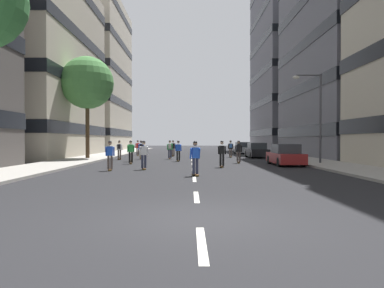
% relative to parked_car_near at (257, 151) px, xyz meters
% --- Properties ---
extents(ground_plane, '(149.56, 149.56, 0.00)m').
position_rel_parked_car_near_xyz_m(ground_plane, '(-6.61, -2.38, -0.70)').
color(ground_plane, black).
extents(sidewalk_left, '(3.83, 68.55, 0.14)m').
position_rel_parked_car_near_xyz_m(sidewalk_left, '(-16.33, 0.74, -0.63)').
color(sidewalk_left, '#9E9991').
rests_on(sidewalk_left, ground_plane).
extents(sidewalk_right, '(3.83, 68.55, 0.14)m').
position_rel_parked_car_near_xyz_m(sidewalk_right, '(3.11, 0.74, -0.63)').
color(sidewalk_right, '#9E9991').
rests_on(sidewalk_right, ground_plane).
extents(lane_markings, '(0.16, 57.20, 0.01)m').
position_rel_parked_car_near_xyz_m(lane_markings, '(-6.61, -1.80, -0.70)').
color(lane_markings, silver).
rests_on(lane_markings, ground_plane).
extents(building_left_mid, '(17.39, 19.00, 19.50)m').
position_rel_parked_car_near_xyz_m(building_left_mid, '(-26.88, 1.85, 9.14)').
color(building_left_mid, '#B2A893').
rests_on(building_left_mid, ground_plane).
extents(building_left_far, '(17.39, 18.78, 24.90)m').
position_rel_parked_car_near_xyz_m(building_left_far, '(-26.88, 23.75, 11.84)').
color(building_left_far, '#BCB29E').
rests_on(building_left_far, ground_plane).
extents(building_right_mid, '(17.39, 18.62, 31.59)m').
position_rel_parked_car_near_xyz_m(building_right_mid, '(13.67, 1.85, 15.19)').
color(building_right_mid, slate).
rests_on(building_right_mid, ground_plane).
extents(building_right_far, '(17.39, 18.58, 29.89)m').
position_rel_parked_car_near_xyz_m(building_right_far, '(13.67, 23.75, 14.34)').
color(building_right_far, slate).
rests_on(building_right_far, ground_plane).
extents(parked_car_near, '(1.82, 4.40, 1.52)m').
position_rel_parked_car_near_xyz_m(parked_car_near, '(0.00, 0.00, 0.00)').
color(parked_car_near, black).
rests_on(parked_car_near, ground_plane).
extents(parked_car_mid, '(1.82, 4.40, 1.52)m').
position_rel_parked_car_near_xyz_m(parked_car_mid, '(0.00, 9.81, 0.00)').
color(parked_car_mid, '#B2B7BF').
rests_on(parked_car_mid, ground_plane).
extents(parked_car_far, '(1.82, 4.40, 1.52)m').
position_rel_parked_car_near_xyz_m(parked_car_far, '(0.00, -10.63, 0.00)').
color(parked_car_far, maroon).
rests_on(parked_car_far, ground_plane).
extents(street_tree_near, '(4.83, 4.83, 9.39)m').
position_rel_parked_car_near_xyz_m(street_tree_near, '(-16.33, -3.06, 6.38)').
color(street_tree_near, '#4C3823').
rests_on(street_tree_near, sidewalk_left).
extents(streetlamp_right, '(2.13, 0.30, 6.50)m').
position_rel_parked_car_near_xyz_m(streetlamp_right, '(2.36, -10.02, 3.44)').
color(streetlamp_right, '#3F3F44').
rests_on(streetlamp_right, sidewalk_right).
extents(skater_0, '(0.57, 0.92, 1.78)m').
position_rel_parked_car_near_xyz_m(skater_0, '(-6.55, -17.83, 0.29)').
color(skater_0, brown).
rests_on(skater_0, ground_plane).
extents(skater_1, '(0.56, 0.92, 1.78)m').
position_rel_parked_car_near_xyz_m(skater_1, '(-4.70, -12.49, 0.29)').
color(skater_1, brown).
rests_on(skater_1, ground_plane).
extents(skater_2, '(0.55, 0.91, 1.78)m').
position_rel_parked_car_near_xyz_m(skater_2, '(-7.80, -6.06, 0.29)').
color(skater_2, brown).
rests_on(skater_2, ground_plane).
extents(skater_3, '(0.53, 0.90, 1.78)m').
position_rel_parked_car_near_xyz_m(skater_3, '(-2.60, 0.56, 0.32)').
color(skater_3, brown).
rests_on(skater_3, ground_plane).
extents(skater_4, '(0.56, 0.92, 1.78)m').
position_rel_parked_car_near_xyz_m(skater_4, '(-11.29, -9.12, 0.29)').
color(skater_4, brown).
rests_on(skater_4, ground_plane).
extents(skater_5, '(0.55, 0.91, 1.78)m').
position_rel_parked_car_near_xyz_m(skater_5, '(-8.66, 2.62, 0.29)').
color(skater_5, brown).
rests_on(skater_5, ground_plane).
extents(skater_6, '(0.56, 0.92, 1.78)m').
position_rel_parked_car_near_xyz_m(skater_6, '(-11.53, -14.87, 0.29)').
color(skater_6, brown).
rests_on(skater_6, ground_plane).
extents(skater_7, '(0.57, 0.92, 1.78)m').
position_rel_parked_car_near_xyz_m(skater_7, '(-9.64, -14.15, 0.29)').
color(skater_7, brown).
rests_on(skater_7, ground_plane).
extents(skater_8, '(0.56, 0.92, 1.78)m').
position_rel_parked_car_near_xyz_m(skater_8, '(-3.02, -8.32, 0.29)').
color(skater_8, brown).
rests_on(skater_8, ground_plane).
extents(skater_9, '(0.57, 0.92, 1.78)m').
position_rel_parked_car_near_xyz_m(skater_9, '(-11.41, -2.66, 0.32)').
color(skater_9, brown).
rests_on(skater_9, ground_plane).
extents(skater_10, '(0.54, 0.90, 1.78)m').
position_rel_parked_car_near_xyz_m(skater_10, '(-13.27, -3.63, 0.32)').
color(skater_10, brown).
rests_on(skater_10, ground_plane).
extents(skater_11, '(0.53, 0.90, 1.78)m').
position_rel_parked_car_near_xyz_m(skater_11, '(-11.77, -6.37, 0.32)').
color(skater_11, brown).
rests_on(skater_11, ground_plane).
extents(skater_12, '(0.56, 0.92, 1.78)m').
position_rel_parked_car_near_xyz_m(skater_12, '(-12.78, 4.38, 0.29)').
color(skater_12, brown).
rests_on(skater_12, ground_plane).
extents(skater_13, '(0.54, 0.91, 1.78)m').
position_rel_parked_car_near_xyz_m(skater_13, '(-8.71, -2.64, 0.32)').
color(skater_13, brown).
rests_on(skater_13, ground_plane).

